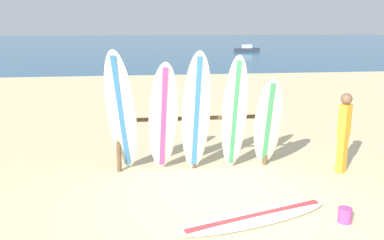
{
  "coord_description": "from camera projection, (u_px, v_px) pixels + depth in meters",
  "views": [
    {
      "loc": [
        -1.46,
        -5.8,
        2.89
      ],
      "look_at": [
        -0.34,
        2.5,
        0.94
      ],
      "focal_mm": 38.99,
      "sensor_mm": 36.0,
      "label": 1
    }
  ],
  "objects": [
    {
      "name": "surfboard_leaning_far_left",
      "position": [
        122.0,
        114.0,
        7.78
      ],
      "size": [
        0.73,
        1.2,
        2.48
      ],
      "color": "white",
      "rests_on": "ground"
    },
    {
      "name": "surfboard_leaning_left",
      "position": [
        163.0,
        119.0,
        7.86
      ],
      "size": [
        0.61,
        0.97,
        2.25
      ],
      "color": "white",
      "rests_on": "ground"
    },
    {
      "name": "beachgoer_standing",
      "position": [
        344.0,
        130.0,
        8.09
      ],
      "size": [
        0.3,
        0.28,
        1.59
      ],
      "color": "gold",
      "rests_on": "ground"
    },
    {
      "name": "surfboard_leaning_center_right",
      "position": [
        268.0,
        124.0,
        8.21
      ],
      "size": [
        0.66,
        0.91,
        1.91
      ],
      "color": "beige",
      "rests_on": "ground"
    },
    {
      "name": "ocean_water",
      "position": [
        145.0,
        43.0,
        62.42
      ],
      "size": [
        120.0,
        80.0,
        0.01
      ],
      "primitive_type": "cube",
      "color": "#1E5984",
      "rests_on": "ground"
    },
    {
      "name": "small_boat_offshore",
      "position": [
        247.0,
        49.0,
        43.44
      ],
      "size": [
        2.63,
        1.45,
        0.71
      ],
      "color": "#333842",
      "rests_on": "ocean_water"
    },
    {
      "name": "surfboard_leaning_center",
      "position": [
        235.0,
        115.0,
        7.97
      ],
      "size": [
        0.54,
        0.88,
        2.36
      ],
      "color": "white",
      "rests_on": "ground"
    },
    {
      "name": "ground_plane",
      "position": [
        235.0,
        215.0,
        6.44
      ],
      "size": [
        120.0,
        120.0,
        0.0
      ],
      "primitive_type": "plane",
      "color": "beige"
    },
    {
      "name": "surfboard_lying_on_sand",
      "position": [
        256.0,
        217.0,
        6.28
      ],
      "size": [
        2.6,
        1.31,
        0.08
      ],
      "color": "white",
      "rests_on": "ground"
    },
    {
      "name": "surfboard_rack",
      "position": [
        194.0,
        131.0,
        8.35
      ],
      "size": [
        3.11,
        0.09,
        1.19
      ],
      "color": "brown",
      "rests_on": "ground"
    },
    {
      "name": "sand_bucket",
      "position": [
        345.0,
        215.0,
        6.18
      ],
      "size": [
        0.2,
        0.2,
        0.23
      ],
      "primitive_type": "cylinder",
      "color": "#A53F8C",
      "rests_on": "ground"
    },
    {
      "name": "surfboard_leaning_center_left",
      "position": [
        196.0,
        113.0,
        7.95
      ],
      "size": [
        0.6,
        0.71,
        2.43
      ],
      "color": "silver",
      "rests_on": "ground"
    }
  ]
}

